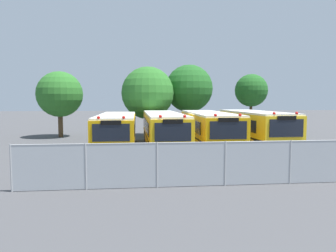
# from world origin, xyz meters

# --- Properties ---
(ground_plane) EXTENTS (160.00, 160.00, 0.00)m
(ground_plane) POSITION_xyz_m (0.00, 0.00, 0.00)
(ground_plane) COLOR #424244
(school_bus_0) EXTENTS (2.58, 10.12, 2.57)m
(school_bus_0) POSITION_xyz_m (-4.89, -0.11, 1.35)
(school_bus_0) COLOR #EAA80C
(school_bus_0) RESTS_ON ground_plane
(school_bus_1) EXTENTS (2.45, 11.38, 2.65)m
(school_bus_1) POSITION_xyz_m (-1.72, -0.13, 1.40)
(school_bus_1) COLOR yellow
(school_bus_1) RESTS_ON ground_plane
(school_bus_2) EXTENTS (2.79, 10.52, 2.68)m
(school_bus_2) POSITION_xyz_m (1.54, -0.02, 1.41)
(school_bus_2) COLOR #EAA80C
(school_bus_2) RESTS_ON ground_plane
(school_bus_3) EXTENTS (2.73, 9.45, 2.74)m
(school_bus_3) POSITION_xyz_m (4.91, -0.14, 1.44)
(school_bus_3) COLOR yellow
(school_bus_3) RESTS_ON ground_plane
(tree_0) EXTENTS (4.19, 4.19, 6.05)m
(tree_0) POSITION_xyz_m (-10.44, 8.15, 4.03)
(tree_0) COLOR #4C3823
(tree_0) RESTS_ON ground_plane
(tree_1) EXTENTS (4.90, 4.90, 6.53)m
(tree_1) POSITION_xyz_m (-2.59, 7.80, 4.06)
(tree_1) COLOR #4C3823
(tree_1) RESTS_ON ground_plane
(tree_2) EXTENTS (4.74, 4.74, 6.95)m
(tree_2) POSITION_xyz_m (1.68, 9.56, 4.60)
(tree_2) COLOR #4C3823
(tree_2) RESTS_ON ground_plane
(tree_3) EXTENTS (3.41, 3.41, 6.13)m
(tree_3) POSITION_xyz_m (8.52, 10.25, 4.38)
(tree_3) COLOR #4C3823
(tree_3) RESTS_ON ground_plane
(chainlink_fence) EXTENTS (16.39, 0.07, 1.79)m
(chainlink_fence) POSITION_xyz_m (-0.12, -9.92, 0.93)
(chainlink_fence) COLOR #9EA0A3
(chainlink_fence) RESTS_ON ground_plane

